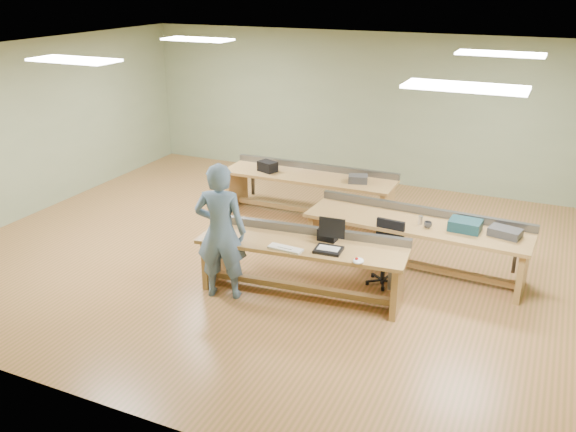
% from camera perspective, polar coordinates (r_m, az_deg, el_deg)
% --- Properties ---
extents(floor, '(10.00, 10.00, 0.00)m').
position_cam_1_polar(floor, '(9.37, 0.61, -3.66)').
color(floor, '#9F643C').
rests_on(floor, ground).
extents(ceiling, '(10.00, 10.00, 0.00)m').
position_cam_1_polar(ceiling, '(8.53, 0.69, 14.87)').
color(ceiling, silver).
rests_on(ceiling, wall_back).
extents(wall_back, '(10.00, 0.04, 3.00)m').
position_cam_1_polar(wall_back, '(12.50, 8.17, 9.86)').
color(wall_back, gray).
rests_on(wall_back, floor).
extents(wall_front, '(10.00, 0.04, 3.00)m').
position_cam_1_polar(wall_front, '(5.66, -15.97, -5.56)').
color(wall_front, gray).
rests_on(wall_front, floor).
extents(wall_left, '(0.04, 8.00, 3.00)m').
position_cam_1_polar(wall_left, '(11.71, -22.58, 7.64)').
color(wall_left, gray).
rests_on(wall_left, floor).
extents(fluor_panels, '(6.20, 3.50, 0.03)m').
position_cam_1_polar(fluor_panels, '(8.54, 0.69, 14.67)').
color(fluor_panels, white).
rests_on(fluor_panels, ceiling).
extents(workbench_front, '(2.81, 1.00, 0.86)m').
position_cam_1_polar(workbench_front, '(8.06, 1.37, -3.73)').
color(workbench_front, '#A47A45').
rests_on(workbench_front, floor).
extents(workbench_mid, '(3.20, 0.99, 0.86)m').
position_cam_1_polar(workbench_mid, '(8.89, 11.91, -1.65)').
color(workbench_mid, '#A47A45').
rests_on(workbench_mid, floor).
extents(workbench_back, '(3.06, 0.85, 0.86)m').
position_cam_1_polar(workbench_back, '(10.75, 1.99, 2.93)').
color(workbench_back, '#A47A45').
rests_on(workbench_back, floor).
extents(person, '(0.77, 0.61, 1.84)m').
position_cam_1_polar(person, '(7.90, -6.31, -1.46)').
color(person, slate).
rests_on(person, floor).
extents(laptop_base, '(0.36, 0.30, 0.04)m').
position_cam_1_polar(laptop_base, '(7.72, 3.81, -3.19)').
color(laptop_base, black).
rests_on(laptop_base, workbench_front).
extents(laptop_screen, '(0.34, 0.04, 0.27)m').
position_cam_1_polar(laptop_screen, '(7.74, 4.14, -1.11)').
color(laptop_screen, black).
rests_on(laptop_screen, laptop_base).
extents(keyboard, '(0.46, 0.18, 0.03)m').
position_cam_1_polar(keyboard, '(7.76, -0.25, -3.07)').
color(keyboard, beige).
rests_on(keyboard, workbench_front).
extents(trackball_mouse, '(0.17, 0.19, 0.07)m').
position_cam_1_polar(trackball_mouse, '(7.43, 6.59, -4.20)').
color(trackball_mouse, white).
rests_on(trackball_mouse, workbench_front).
extents(camera_bag, '(0.25, 0.17, 0.17)m').
position_cam_1_polar(camera_bag, '(8.01, 3.73, -1.74)').
color(camera_bag, black).
rests_on(camera_bag, workbench_front).
extents(task_chair, '(0.52, 0.52, 0.88)m').
position_cam_1_polar(task_chair, '(8.54, 9.03, -4.19)').
color(task_chair, black).
rests_on(task_chair, floor).
extents(parts_bin_teal, '(0.44, 0.34, 0.15)m').
position_cam_1_polar(parts_bin_teal, '(8.66, 16.25, -0.84)').
color(parts_bin_teal, '#12353D').
rests_on(parts_bin_teal, workbench_mid).
extents(parts_bin_grey, '(0.46, 0.35, 0.11)m').
position_cam_1_polar(parts_bin_grey, '(8.63, 19.65, -1.45)').
color(parts_bin_grey, '#313133').
rests_on(parts_bin_grey, workbench_mid).
extents(mug, '(0.12, 0.12, 0.09)m').
position_cam_1_polar(mug, '(8.62, 12.95, -0.80)').
color(mug, '#313133').
rests_on(mug, workbench_mid).
extents(drinks_can, '(0.08, 0.08, 0.12)m').
position_cam_1_polar(drinks_can, '(8.72, 12.30, -0.37)').
color(drinks_can, '#BBBBC0').
rests_on(drinks_can, workbench_mid).
extents(storage_box_back, '(0.37, 0.32, 0.18)m').
position_cam_1_polar(storage_box_back, '(10.84, -1.92, 4.66)').
color(storage_box_back, black).
rests_on(storage_box_back, workbench_back).
extents(tray_back, '(0.37, 0.31, 0.13)m').
position_cam_1_polar(tray_back, '(10.32, 6.57, 3.47)').
color(tray_back, '#313133').
rests_on(tray_back, workbench_back).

